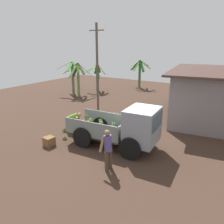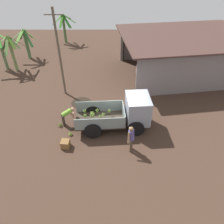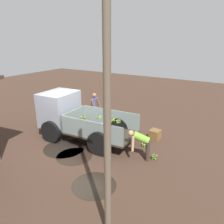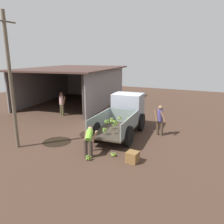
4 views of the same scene
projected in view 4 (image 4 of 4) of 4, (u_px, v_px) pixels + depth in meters
The scene contains 13 objects.
ground at pixel (117, 131), 12.52m from camera, with size 36.00×36.00×0.00m, color #422D22.
mud_patch_0 at pixel (57, 142), 10.91m from camera, with size 1.42×1.42×0.01m, color black.
mud_patch_1 at pixel (104, 131), 12.55m from camera, with size 1.74×1.74×0.01m, color black.
mud_patch_2 at pixel (92, 134), 11.97m from camera, with size 1.39×1.39×0.01m, color #2D2119.
cargo_truck at pixel (125, 112), 12.39m from camera, with size 4.44×2.22×2.05m.
warehouse_shed at pixel (76, 77), 19.60m from camera, with size 10.91×8.48×3.19m.
utility_pole at pixel (11, 81), 9.51m from camera, with size 1.12×0.15×5.99m.
person_foreground_visitor at pixel (160, 119), 11.61m from camera, with size 0.40×0.70×1.65m.
person_worker_loading at pixel (89, 139), 9.30m from camera, with size 0.87×0.70×1.15m.
person_bystander_near_shed at pixel (62, 103), 15.57m from camera, with size 0.48×0.71×1.68m.
banana_bunch_on_ground_0 at pixel (113, 154), 9.30m from camera, with size 0.25×0.25×0.18m.
banana_bunch_on_ground_1 at pixel (89, 157), 8.95m from camera, with size 0.24×0.24×0.22m.
wooden_crate_0 at pixel (132, 157), 8.77m from camera, with size 0.45×0.45×0.44m, color brown.
Camera 4 is at (-10.83, -4.86, 4.15)m, focal length 35.00 mm.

